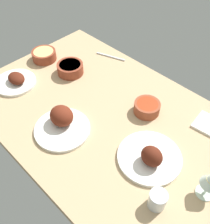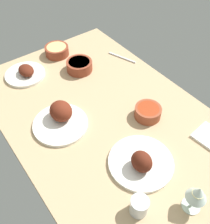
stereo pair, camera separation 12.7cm
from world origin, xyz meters
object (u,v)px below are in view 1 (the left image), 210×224
object	(u,v)px
plate_near_viewer	(62,122)
water_tumbler	(157,200)
bowl_sauce	(147,107)
fork_loose	(111,57)
plate_center_main	(150,157)
bowl_soup	(70,68)
bowl_pasta	(44,55)
plate_far_side	(16,81)

from	to	relation	value
plate_near_viewer	water_tumbler	xyz separation A→B (cm)	(54.16, 0.94, 0.55)
bowl_sauce	fork_loose	world-z (taller)	bowl_sauce
water_tumbler	bowl_sauce	bearing A→B (deg)	133.01
plate_near_viewer	fork_loose	world-z (taller)	plate_near_viewer
bowl_sauce	plate_near_viewer	bearing A→B (deg)	-121.30
bowl_sauce	water_tumbler	distance (cm)	47.57
fork_loose	bowl_sauce	bearing A→B (deg)	-44.74
plate_center_main	water_tumbler	world-z (taller)	plate_center_main
water_tumbler	plate_center_main	bearing A→B (deg)	135.40
bowl_soup	fork_loose	xyz separation A→B (cm)	(5.76, 27.35, -2.86)
bowl_soup	bowl_sauce	bearing A→B (deg)	7.56
plate_center_main	plate_near_viewer	bearing A→B (deg)	-160.28
bowl_soup	bowl_pasta	world-z (taller)	bowl_soup
water_tumbler	bowl_soup	bearing A→B (deg)	161.26
fork_loose	bowl_soup	bearing A→B (deg)	-121.79
plate_near_viewer	bowl_soup	xyz separation A→B (cm)	(-28.67, 29.03, -0.11)
plate_near_viewer	plate_center_main	bearing A→B (deg)	19.72
plate_center_main	fork_loose	size ratio (longest dim) A/B	1.45
plate_center_main	water_tumbler	bearing A→B (deg)	-44.60
plate_center_main	bowl_sauce	bearing A→B (deg)	131.38
plate_near_viewer	plate_center_main	size ratio (longest dim) A/B	0.95
water_tumbler	fork_loose	size ratio (longest dim) A/B	0.41
bowl_soup	fork_loose	world-z (taller)	bowl_soup
plate_far_side	bowl_pasta	distance (cm)	25.81
bowl_pasta	water_tumbler	world-z (taller)	water_tumbler
plate_far_side	water_tumbler	distance (cm)	96.79
bowl_sauce	bowl_pasta	distance (cm)	72.37
plate_far_side	bowl_sauce	distance (cm)	72.81
bowl_soup	bowl_sauce	distance (cm)	50.82
plate_center_main	fork_loose	bearing A→B (deg)	146.51
plate_near_viewer	bowl_pasta	bearing A→B (deg)	152.27
bowl_pasta	water_tumbler	size ratio (longest dim) A/B	1.84
plate_far_side	bowl_soup	distance (cm)	30.79
plate_near_viewer	bowl_sauce	world-z (taller)	plate_near_viewer
bowl_soup	water_tumbler	size ratio (longest dim) A/B	1.90
plate_far_side	plate_near_viewer	bearing A→B (deg)	-2.17
plate_far_side	bowl_pasta	world-z (taller)	plate_far_side
bowl_soup	bowl_pasta	size ratio (longest dim) A/B	1.03
plate_near_viewer	bowl_sauce	distance (cm)	41.80
plate_center_main	bowl_soup	world-z (taller)	plate_center_main
bowl_soup	plate_near_viewer	bearing A→B (deg)	-45.36
fork_loose	plate_far_side	bearing A→B (deg)	-129.68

